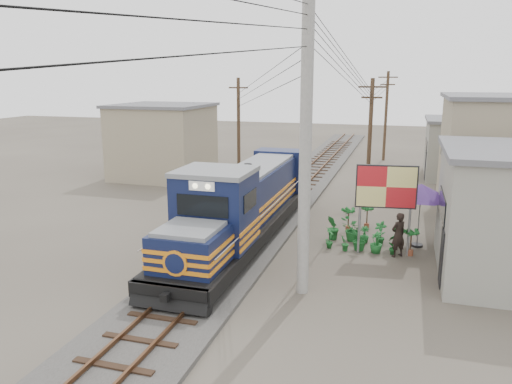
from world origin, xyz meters
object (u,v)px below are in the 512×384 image
(billboard, at_px, (386,189))
(market_umbrella, at_px, (421,192))
(locomotive, at_px, (244,206))
(vendor, at_px, (398,235))

(billboard, xyz_separation_m, market_umbrella, (1.37, 1.43, -0.33))
(locomotive, height_order, billboard, locomotive)
(locomotive, bearing_deg, billboard, 0.80)
(vendor, bearing_deg, market_umbrella, -160.27)
(market_umbrella, bearing_deg, billboard, -133.76)
(billboard, bearing_deg, locomotive, 173.73)
(billboard, bearing_deg, vendor, -16.05)
(market_umbrella, xyz_separation_m, vendor, (-0.79, -1.52, -1.50))
(locomotive, height_order, vendor, locomotive)
(locomotive, bearing_deg, vendor, -0.07)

